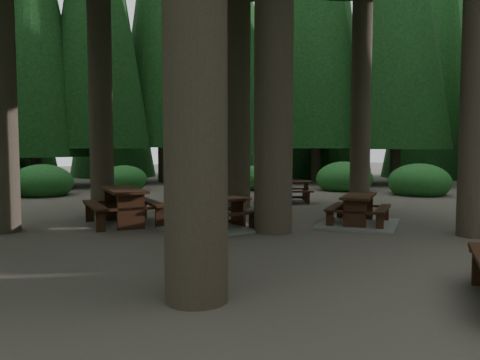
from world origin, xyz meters
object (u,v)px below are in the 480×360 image
picnic_table_a (359,215)px  picnic_table_c (215,220)px  picnic_table_d (287,188)px  picnic_table_b (123,201)px

picnic_table_a → picnic_table_c: (-3.22, 1.30, -0.01)m
picnic_table_a → picnic_table_d: (1.49, 4.58, 0.24)m
picnic_table_a → picnic_table_c: size_ratio=1.29×
picnic_table_a → picnic_table_c: picnic_table_a is taller
picnic_table_b → picnic_table_c: (1.46, -1.87, -0.35)m
picnic_table_c → picnic_table_d: bearing=32.4°
picnic_table_a → picnic_table_d: size_ratio=1.31×
picnic_table_b → picnic_table_c: picnic_table_b is taller
picnic_table_a → picnic_table_c: bearing=123.4°
picnic_table_c → picnic_table_d: picnic_table_d is taller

